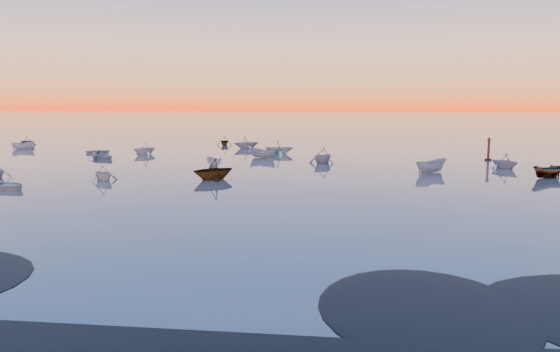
% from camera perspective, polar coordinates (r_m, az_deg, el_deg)
% --- Properties ---
extents(ground, '(600.00, 600.00, 0.00)m').
position_cam_1_polar(ground, '(120.12, 4.14, 4.13)').
color(ground, '#625A52').
rests_on(ground, ground).
extents(mud_lobes, '(140.00, 6.00, 0.07)m').
position_cam_1_polar(mud_lobes, '(21.10, -10.54, -13.35)').
color(mud_lobes, black).
rests_on(mud_lobes, ground).
extents(moored_fleet, '(124.00, 58.00, 1.20)m').
position_cam_1_polar(moored_fleet, '(73.38, 2.25, 1.84)').
color(moored_fleet, '#B8B8B4').
rests_on(moored_fleet, ground).
extents(boat_near_left, '(3.46, 4.64, 1.07)m').
position_cam_1_polar(boat_near_left, '(53.25, -26.59, -1.23)').
color(boat_near_left, '#B8B8B4').
rests_on(boat_near_left, ground).
extents(boat_near_center, '(4.08, 4.42, 1.47)m').
position_cam_1_polar(boat_near_center, '(60.76, 15.48, 0.33)').
color(boat_near_center, gray).
rests_on(boat_near_center, ground).
extents(boat_near_right, '(4.13, 3.52, 1.33)m').
position_cam_1_polar(boat_near_right, '(67.48, 22.39, 0.74)').
color(boat_near_right, gray).
rests_on(boat_near_right, ground).
extents(channel_marker, '(0.89, 0.89, 3.18)m').
position_cam_1_polar(channel_marker, '(76.01, 20.96, 2.49)').
color(channel_marker, '#46160F').
rests_on(channel_marker, ground).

